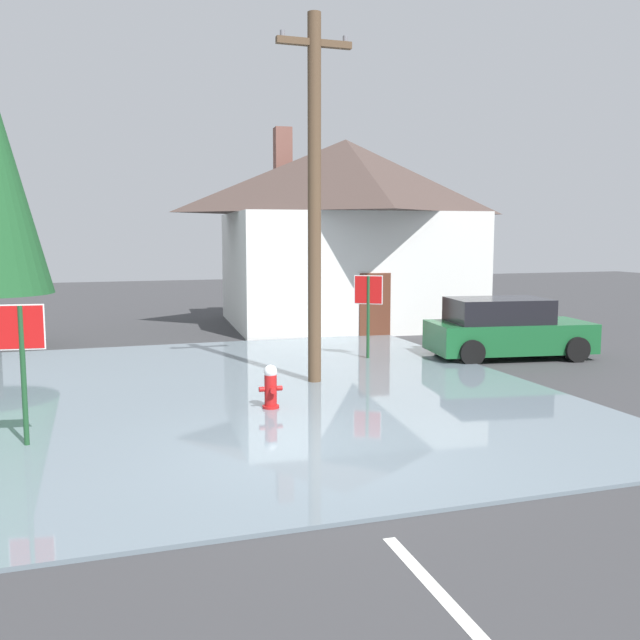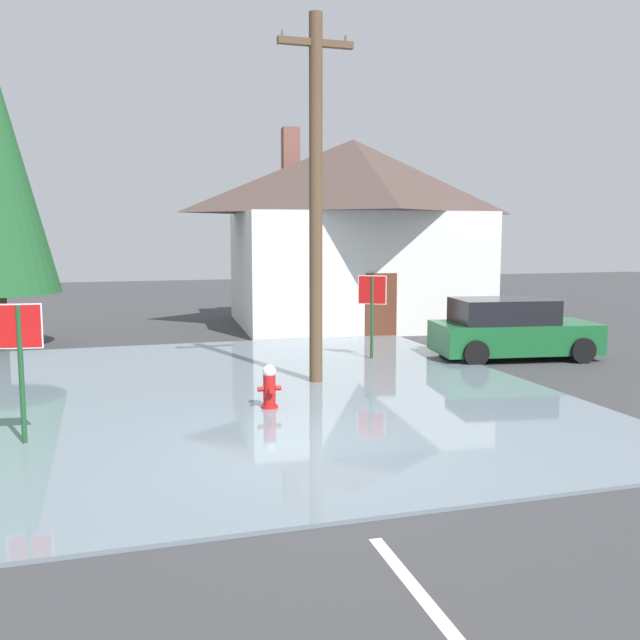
% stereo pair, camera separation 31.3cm
% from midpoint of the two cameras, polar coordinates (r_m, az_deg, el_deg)
% --- Properties ---
extents(ground_plane, '(80.00, 80.00, 0.10)m').
position_cam_midpoint_polar(ground_plane, '(10.63, 0.92, -10.96)').
color(ground_plane, '#38383A').
extents(flood_puddle, '(13.37, 13.41, 0.05)m').
position_cam_midpoint_polar(flood_puddle, '(14.32, -7.91, -5.98)').
color(flood_puddle, slate).
rests_on(flood_puddle, ground).
extents(lane_stop_bar, '(3.39, 0.48, 0.01)m').
position_cam_midpoint_polar(lane_stop_bar, '(8.64, 0.89, -14.88)').
color(lane_stop_bar, silver).
rests_on(lane_stop_bar, ground).
extents(lane_center_stripe, '(0.25, 3.23, 0.01)m').
position_cam_midpoint_polar(lane_center_stripe, '(6.57, 11.02, -22.47)').
color(lane_center_stripe, silver).
rests_on(lane_center_stripe, ground).
extents(stop_sign_near, '(0.68, 0.11, 2.19)m').
position_cam_midpoint_polar(stop_sign_near, '(11.45, -22.30, -1.95)').
color(stop_sign_near, '#1E4C28').
rests_on(stop_sign_near, ground).
extents(fire_hydrant, '(0.43, 0.37, 0.85)m').
position_cam_midpoint_polar(fire_hydrant, '(12.98, -3.40, -5.50)').
color(fire_hydrant, red).
rests_on(fire_hydrant, ground).
extents(utility_pole, '(1.60, 0.28, 7.68)m').
position_cam_midpoint_polar(utility_pole, '(15.01, 0.27, 10.00)').
color(utility_pole, brown).
rests_on(utility_pole, ground).
extents(stop_sign_far, '(0.63, 0.41, 2.17)m').
position_cam_midpoint_polar(stop_sign_far, '(17.98, 4.72, 1.61)').
color(stop_sign_far, '#1E4C28').
rests_on(stop_sign_far, ground).
extents(house, '(9.21, 8.02, 6.99)m').
position_cam_midpoint_polar(house, '(25.26, 3.00, 7.30)').
color(house, silver).
rests_on(house, ground).
extents(parked_car, '(4.34, 2.52, 1.56)m').
position_cam_midpoint_polar(parked_car, '(19.00, 15.60, -0.77)').
color(parked_car, '#195B2D').
rests_on(parked_car, ground).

